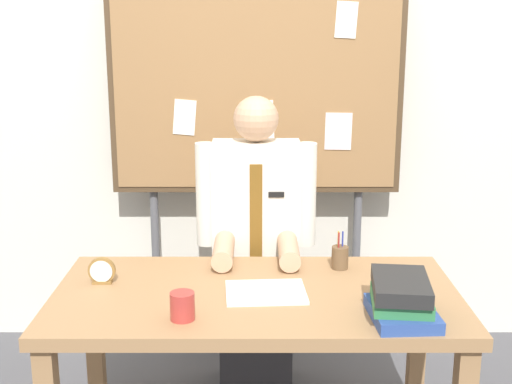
% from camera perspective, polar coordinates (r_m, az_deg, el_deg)
% --- Properties ---
extents(back_wall, '(6.40, 0.08, 2.70)m').
position_cam_1_polar(back_wall, '(3.72, 0.02, 7.81)').
color(back_wall, silver).
rests_on(back_wall, ground_plane).
extents(desk, '(1.56, 0.80, 0.74)m').
position_cam_1_polar(desk, '(2.70, -0.01, -10.07)').
color(desk, '#9E754C').
rests_on(desk, ground_plane).
extents(person, '(0.55, 0.56, 1.43)m').
position_cam_1_polar(person, '(3.24, 0.01, -5.60)').
color(person, '#2D2D33').
rests_on(person, ground_plane).
extents(bulletin_board, '(1.49, 0.09, 2.12)m').
position_cam_1_polar(bulletin_board, '(3.51, 0.03, 9.54)').
color(bulletin_board, '#4C3823').
rests_on(bulletin_board, ground_plane).
extents(book_stack, '(0.23, 0.32, 0.14)m').
position_cam_1_polar(book_stack, '(2.47, 11.95, -8.70)').
color(book_stack, '#2D4C99').
rests_on(book_stack, desk).
extents(open_notebook, '(0.32, 0.26, 0.01)m').
position_cam_1_polar(open_notebook, '(2.64, 0.81, -8.31)').
color(open_notebook, silver).
rests_on(open_notebook, desk).
extents(desk_clock, '(0.11, 0.04, 0.11)m').
position_cam_1_polar(desk_clock, '(2.80, -12.66, -6.46)').
color(desk_clock, olive).
rests_on(desk_clock, desk).
extents(coffee_mug, '(0.09, 0.09, 0.10)m').
position_cam_1_polar(coffee_mug, '(2.43, -6.14, -9.38)').
color(coffee_mug, '#B23833').
rests_on(coffee_mug, desk).
extents(pen_holder, '(0.07, 0.07, 0.16)m').
position_cam_1_polar(pen_holder, '(2.91, 6.98, -5.39)').
color(pen_holder, brown).
rests_on(pen_holder, desk).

